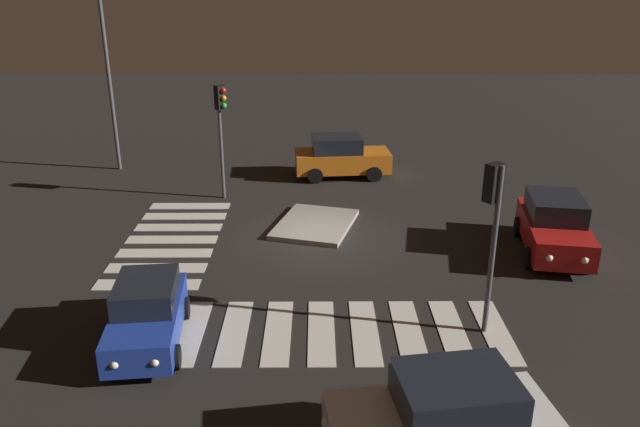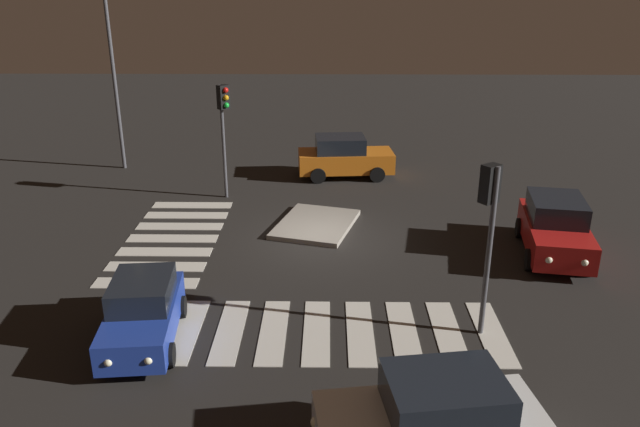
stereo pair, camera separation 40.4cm
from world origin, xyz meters
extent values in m
plane|color=black|center=(0.00, 0.00, 0.00)|extent=(80.00, 80.00, 0.00)
cube|color=gray|center=(-1.24, -0.18, 0.09)|extent=(4.07, 3.47, 0.18)
cube|color=red|center=(1.15, 7.86, 0.75)|extent=(4.63, 2.59, 0.90)
cube|color=black|center=(0.89, 7.90, 1.57)|extent=(2.49, 2.06, 0.73)
cylinder|color=black|center=(2.64, 8.54, 0.35)|extent=(0.74, 0.37, 0.70)
cylinder|color=black|center=(2.33, 6.72, 0.35)|extent=(0.74, 0.37, 0.70)
cylinder|color=black|center=(-0.03, 8.99, 0.35)|extent=(0.74, 0.37, 0.70)
cylinder|color=black|center=(-0.34, 7.18, 0.35)|extent=(0.74, 0.37, 0.70)
sphere|color=#F2EABF|center=(3.35, 8.01, 0.75)|extent=(0.23, 0.23, 0.23)
sphere|color=#F2EABF|center=(3.17, 6.99, 0.75)|extent=(0.23, 0.23, 0.23)
cube|color=black|center=(10.74, 2.48, 1.53)|extent=(1.96, 2.41, 0.71)
cylinder|color=black|center=(10.07, 0.78, 0.34)|extent=(0.35, 0.72, 0.69)
cylinder|color=black|center=(9.69, 3.41, 0.34)|extent=(0.35, 0.72, 0.69)
sphere|color=#F2EABF|center=(10.57, 0.08, 0.74)|extent=(0.23, 0.23, 0.23)
cube|color=orange|center=(-7.50, 1.09, 0.75)|extent=(2.22, 4.50, 0.89)
cube|color=black|center=(-7.48, 0.83, 1.56)|extent=(1.88, 2.36, 0.72)
cylinder|color=black|center=(-8.52, 2.36, 0.35)|extent=(0.31, 0.72, 0.70)
cylinder|color=black|center=(-6.69, 2.51, 0.35)|extent=(0.31, 0.72, 0.70)
cylinder|color=black|center=(-8.30, -0.33, 0.35)|extent=(0.31, 0.72, 0.70)
cylinder|color=black|center=(-6.47, -0.18, 0.35)|extent=(0.31, 0.72, 0.70)
sphere|color=#F2EABF|center=(-8.18, 3.18, 0.75)|extent=(0.23, 0.23, 0.23)
sphere|color=#F2EABF|center=(-7.16, 3.26, 0.75)|extent=(0.23, 0.23, 0.23)
cube|color=#1E389E|center=(6.63, -4.40, 0.65)|extent=(3.91, 1.99, 0.77)
cube|color=black|center=(6.41, -4.43, 1.35)|extent=(2.07, 1.66, 0.63)
cylinder|color=black|center=(7.72, -3.50, 0.30)|extent=(0.63, 0.28, 0.61)
cylinder|color=black|center=(7.88, -5.08, 0.30)|extent=(0.63, 0.28, 0.61)
cylinder|color=black|center=(5.39, -3.73, 0.30)|extent=(0.63, 0.28, 0.61)
cylinder|color=black|center=(5.55, -5.31, 0.30)|extent=(0.63, 0.28, 0.61)
sphere|color=#F2EABF|center=(8.43, -3.78, 0.65)|extent=(0.20, 0.20, 0.20)
sphere|color=#F2EABF|center=(8.52, -4.66, 0.65)|extent=(0.20, 0.20, 0.20)
cylinder|color=#47474C|center=(-4.52, -4.05, 2.38)|extent=(0.14, 0.14, 4.76)
cube|color=black|center=(-4.39, -3.93, 4.28)|extent=(0.53, 0.54, 0.96)
sphere|color=red|center=(-4.24, -3.80, 4.58)|extent=(0.22, 0.22, 0.22)
sphere|color=orange|center=(-4.24, -3.80, 4.28)|extent=(0.22, 0.22, 0.22)
sphere|color=green|center=(-4.24, -3.80, 3.98)|extent=(0.22, 0.22, 0.22)
cylinder|color=#47474C|center=(6.12, 4.31, 2.29)|extent=(0.14, 0.14, 4.57)
cube|color=black|center=(5.97, 4.21, 4.09)|extent=(0.52, 0.54, 0.96)
sphere|color=red|center=(5.81, 4.10, 4.39)|extent=(0.22, 0.22, 0.22)
sphere|color=orange|center=(5.81, 4.10, 4.09)|extent=(0.22, 0.22, 0.22)
sphere|color=green|center=(5.81, 4.10, 3.79)|extent=(0.22, 0.22, 0.22)
cylinder|color=#47474C|center=(-8.75, -9.73, 4.21)|extent=(0.18, 0.18, 8.43)
cube|color=silver|center=(-3.45, -5.29, 0.01)|extent=(0.70, 3.20, 0.02)
cube|color=silver|center=(-2.30, -5.29, 0.01)|extent=(0.70, 3.20, 0.02)
cube|color=silver|center=(-1.15, -5.29, 0.01)|extent=(0.70, 3.20, 0.02)
cube|color=silver|center=(0.00, -5.29, 0.01)|extent=(0.70, 3.20, 0.02)
cube|color=silver|center=(1.15, -5.29, 0.01)|extent=(0.70, 3.20, 0.02)
cube|color=silver|center=(2.30, -5.29, 0.01)|extent=(0.70, 3.20, 0.02)
cube|color=silver|center=(3.45, -5.29, 0.01)|extent=(0.70, 3.20, 0.02)
cube|color=silver|center=(6.14, -4.60, 0.01)|extent=(3.20, 0.70, 0.02)
cube|color=silver|center=(6.14, -3.45, 0.01)|extent=(3.20, 0.70, 0.02)
cube|color=silver|center=(6.14, -2.30, 0.01)|extent=(3.20, 0.70, 0.02)
cube|color=silver|center=(6.14, -1.15, 0.01)|extent=(3.20, 0.70, 0.02)
cube|color=silver|center=(6.14, 0.00, 0.01)|extent=(3.20, 0.70, 0.02)
cube|color=silver|center=(6.14, 1.15, 0.01)|extent=(3.20, 0.70, 0.02)
cube|color=silver|center=(6.14, 2.30, 0.01)|extent=(3.20, 0.70, 0.02)
cube|color=silver|center=(6.14, 3.45, 0.01)|extent=(3.20, 0.70, 0.02)
cube|color=silver|center=(6.14, 4.60, 0.01)|extent=(3.20, 0.70, 0.02)
camera|label=1|loc=(20.24, -0.12, 8.78)|focal=34.66mm
camera|label=2|loc=(20.24, 0.29, 8.78)|focal=34.66mm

